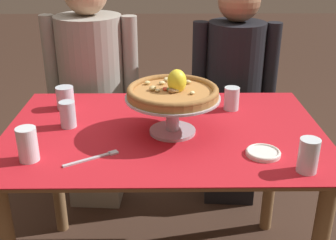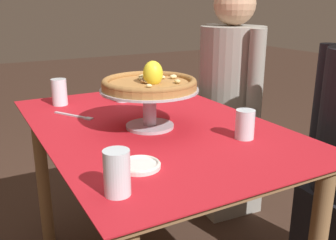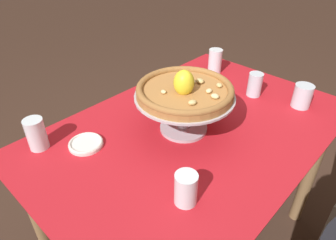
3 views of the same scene
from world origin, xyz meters
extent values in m
cylinder|color=olive|center=(-0.54, -0.33, 0.35)|extent=(0.06, 0.06, 0.71)
cylinder|color=olive|center=(0.54, -0.33, 0.35)|extent=(0.06, 0.06, 0.71)
cylinder|color=olive|center=(-0.54, 0.33, 0.35)|extent=(0.06, 0.06, 0.71)
cube|color=olive|center=(0.00, 0.00, 0.72)|extent=(1.20, 0.79, 0.02)
cube|color=red|center=(0.00, 0.00, 0.73)|extent=(1.24, 0.83, 0.00)
cylinder|color=#B7B7C1|center=(0.03, -0.02, 0.74)|extent=(0.18, 0.18, 0.01)
cylinder|color=#B7B7C1|center=(0.03, -0.02, 0.81)|extent=(0.05, 0.05, 0.13)
cylinder|color=#B7B7C1|center=(0.03, -0.02, 0.88)|extent=(0.36, 0.36, 0.01)
cylinder|color=#AD753D|center=(0.03, -0.02, 0.89)|extent=(0.34, 0.34, 0.02)
torus|color=olive|center=(0.03, -0.02, 0.91)|extent=(0.34, 0.34, 0.02)
ellipsoid|color=#C63D28|center=(0.01, -0.02, 0.91)|extent=(0.03, 0.03, 0.01)
ellipsoid|color=beige|center=(0.10, -0.06, 0.91)|extent=(0.02, 0.03, 0.01)
ellipsoid|color=#4C7533|center=(0.02, -0.03, 0.91)|extent=(0.03, 0.02, 0.01)
ellipsoid|color=beige|center=(0.01, 0.09, 0.91)|extent=(0.02, 0.03, 0.02)
ellipsoid|color=#996B42|center=(0.03, -0.05, 0.91)|extent=(0.04, 0.03, 0.02)
ellipsoid|color=tan|center=(0.09, 0.06, 0.91)|extent=(0.03, 0.03, 0.02)
ellipsoid|color=#C63D28|center=(0.04, -0.03, 0.91)|extent=(0.03, 0.03, 0.02)
ellipsoid|color=beige|center=(0.05, -0.04, 0.91)|extent=(0.03, 0.03, 0.02)
ellipsoid|color=beige|center=(-0.02, -0.03, 0.91)|extent=(0.03, 0.02, 0.01)
ellipsoid|color=tan|center=(-0.04, -0.02, 0.91)|extent=(0.03, 0.04, 0.02)
ellipsoid|color=tan|center=(-0.06, 0.05, 0.91)|extent=(0.03, 0.03, 0.01)
ellipsoid|color=beige|center=(-0.01, 0.05, 0.91)|extent=(0.03, 0.03, 0.01)
ellipsoid|color=yellow|center=(0.05, -0.02, 0.94)|extent=(0.08, 0.08, 0.09)
cylinder|color=silver|center=(-0.43, 0.23, 0.78)|extent=(0.08, 0.08, 0.10)
cylinder|color=silver|center=(-0.43, 0.23, 0.76)|extent=(0.07, 0.07, 0.04)
cylinder|color=silver|center=(0.29, 0.21, 0.78)|extent=(0.07, 0.07, 0.10)
cylinder|color=silver|center=(0.29, 0.21, 0.77)|extent=(0.06, 0.06, 0.06)
cylinder|color=silver|center=(0.46, -0.32, 0.79)|extent=(0.07, 0.07, 0.11)
cylinder|color=silver|center=(0.46, -0.32, 0.78)|extent=(0.06, 0.06, 0.08)
cylinder|color=silver|center=(-0.38, 0.03, 0.79)|extent=(0.06, 0.06, 0.11)
cylinder|color=silver|center=(-0.38, 0.03, 0.77)|extent=(0.05, 0.05, 0.07)
cylinder|color=white|center=(-0.45, -0.24, 0.79)|extent=(0.07, 0.07, 0.12)
cylinder|color=silver|center=(-0.45, -0.24, 0.78)|extent=(0.06, 0.06, 0.09)
cylinder|color=white|center=(0.34, -0.21, 0.74)|extent=(0.12, 0.12, 0.01)
torus|color=silver|center=(0.34, -0.21, 0.75)|extent=(0.12, 0.12, 0.01)
cube|color=#B7B7C1|center=(-0.26, -0.24, 0.74)|extent=(0.15, 0.10, 0.01)
cube|color=#B7B7C1|center=(-0.18, -0.19, 0.74)|extent=(0.04, 0.04, 0.01)
camera|label=1|loc=(0.00, -1.49, 1.43)|focal=44.97mm
camera|label=2|loc=(1.25, -0.62, 1.18)|focal=40.87mm
camera|label=3|loc=(0.75, 0.57, 1.41)|focal=32.38mm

